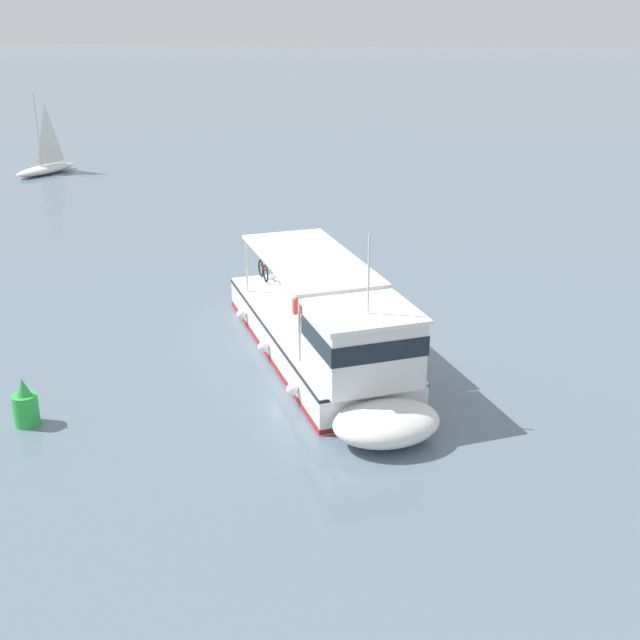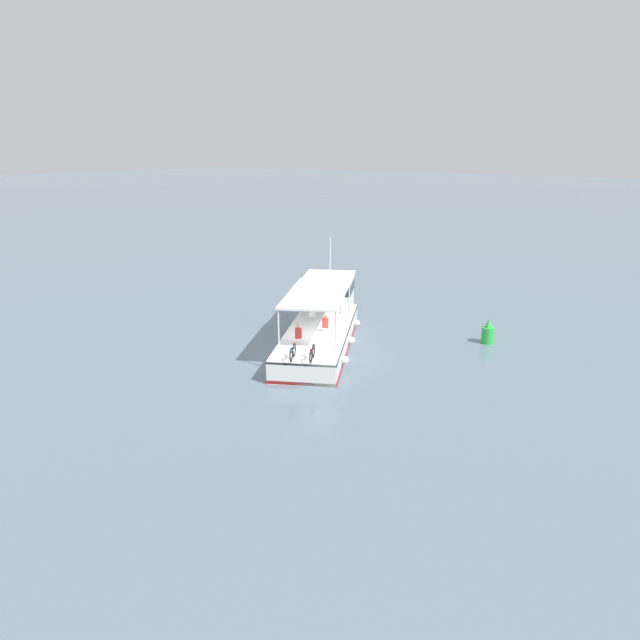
# 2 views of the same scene
# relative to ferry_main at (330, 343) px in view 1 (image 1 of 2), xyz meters

# --- Properties ---
(ground_plane) EXTENTS (400.00, 400.00, 0.00)m
(ground_plane) POSITION_rel_ferry_main_xyz_m (2.62, 1.06, -1.02)
(ground_plane) COLOR slate
(ferry_main) EXTENTS (12.79, 8.31, 5.32)m
(ferry_main) POSITION_rel_ferry_main_xyz_m (0.00, 0.00, 0.00)
(ferry_main) COLOR white
(ferry_main) RESTS_ON ground
(sailboat_near_port) EXTENTS (4.95, 3.24, 5.40)m
(sailboat_near_port) POSITION_rel_ferry_main_xyz_m (29.29, 22.96, -0.47)
(sailboat_near_port) COLOR white
(sailboat_near_port) RESTS_ON ground
(channel_buoy) EXTENTS (0.70, 0.70, 1.40)m
(channel_buoy) POSITION_rel_ferry_main_xyz_m (-4.48, 7.94, -0.45)
(channel_buoy) COLOR green
(channel_buoy) RESTS_ON ground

